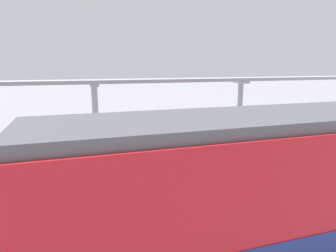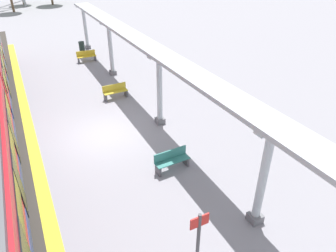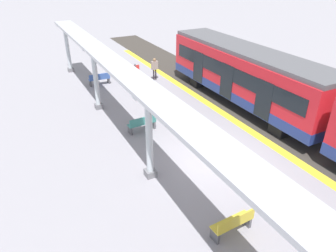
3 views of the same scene
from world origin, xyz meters
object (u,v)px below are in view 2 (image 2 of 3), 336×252
Objects in this scene: bench_extra_slot at (172,160)px; trash_bin at (82,47)px; canopy_pillar_fourth at (111,49)px; bench_far_end at (86,56)px; platform_info_sign at (198,238)px; bench_near_end at (115,91)px; canopy_pillar_fifth at (85,27)px; canopy_pillar_second at (263,178)px; canopy_pillar_third at (160,90)px.

trash_bin is (0.48, 18.00, 0.04)m from bench_extra_slot.
trash_bin is (-0.73, 6.33, -1.41)m from canopy_pillar_fourth.
bench_far_end and bench_extra_slot have the same top height.
platform_info_sign is (-1.74, -19.87, 0.89)m from bench_far_end.
bench_extra_slot is at bearing -90.86° from bench_near_end.
canopy_pillar_fourth is 2.46× the size of bench_far_end.
canopy_pillar_fifth reaches higher than bench_near_end.
bench_far_end is (-0.98, 19.23, -1.44)m from canopy_pillar_second.
trash_bin reaches higher than bench_extra_slot.
bench_far_end is 0.99× the size of bench_extra_slot.
canopy_pillar_second is 2.46× the size of bench_far_end.
bench_near_end is at bearing -90.91° from bench_far_end.
bench_near_end is at bearing 105.15° from canopy_pillar_third.
bench_far_end is at bearing 104.65° from canopy_pillar_fourth.
platform_info_sign reaches higher than bench_far_end.
canopy_pillar_fifth is 1.69× the size of platform_info_sign.
canopy_pillar_fifth is at bearing 90.00° from canopy_pillar_third.
canopy_pillar_third is 2.45× the size of bench_near_end.
canopy_pillar_third is 1.69× the size of platform_info_sign.
trash_bin is (-0.73, 21.82, -1.41)m from canopy_pillar_second.
canopy_pillar_fourth is at bearing 74.33° from bench_near_end.
bench_near_end is at bearing -92.05° from trash_bin.
canopy_pillar_fourth is (0.00, 7.99, 0.00)m from canopy_pillar_third.
canopy_pillar_fifth is (0.00, 15.34, 0.00)m from canopy_pillar_third.
canopy_pillar_fifth is 4.00m from bench_far_end.
canopy_pillar_second is 1.00× the size of canopy_pillar_fourth.
canopy_pillar_third is 2.46× the size of bench_far_end.
platform_info_sign is (-2.71, -23.47, -0.56)m from canopy_pillar_fifth.
trash_bin is (0.25, 2.58, 0.04)m from bench_far_end.
bench_near_end is (-1.10, 4.07, -1.44)m from canopy_pillar_third.
bench_extra_slot is (-0.12, -7.74, 0.00)m from bench_near_end.
canopy_pillar_fourth is 4.13m from bench_far_end.
bench_far_end is 19.97m from platform_info_sign.
canopy_pillar_fourth is at bearing 90.00° from canopy_pillar_third.
platform_info_sign is at bearing -99.55° from canopy_pillar_fourth.
canopy_pillar_third is at bearing -90.00° from canopy_pillar_fourth.
canopy_pillar_fifth is (0.00, 7.35, 0.00)m from canopy_pillar_fourth.
bench_near_end is (-1.10, -11.27, -1.44)m from canopy_pillar_fifth.
bench_extra_slot is at bearing -91.54° from trash_bin.
canopy_pillar_third is 4.45m from bench_near_end.
platform_info_sign reaches higher than bench_near_end.
canopy_pillar_fourth and canopy_pillar_fifth have the same top height.
canopy_pillar_second is 22.83m from canopy_pillar_fifth.
canopy_pillar_second is at bearing -84.56° from bench_near_end.
canopy_pillar_third is 11.86m from bench_far_end.
canopy_pillar_third reaches higher than bench_extra_slot.
bench_near_end and bench_far_end have the same top height.
canopy_pillar_third is at bearing 71.56° from platform_info_sign.
canopy_pillar_second reaches higher than platform_info_sign.
canopy_pillar_third is at bearing 71.69° from bench_extra_slot.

